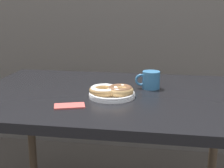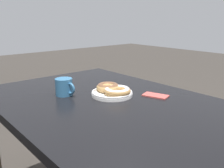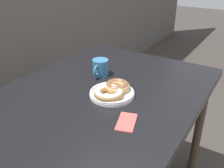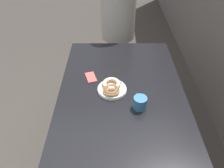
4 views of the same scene
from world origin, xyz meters
name	(u,v)px [view 1 (image 1 of 4)]	position (x,y,z in m)	size (l,w,h in m)	color
dining_table	(107,107)	(0.00, 0.12, 0.67)	(1.26, 0.88, 0.74)	black
donut_plate	(112,92)	(0.04, 0.05, 0.77)	(0.23, 0.20, 0.05)	white
coffee_mug	(150,80)	(0.20, 0.23, 0.79)	(0.12, 0.09, 0.09)	teal
napkin	(70,106)	(-0.11, -0.11, 0.75)	(0.14, 0.10, 0.01)	#BC4C47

